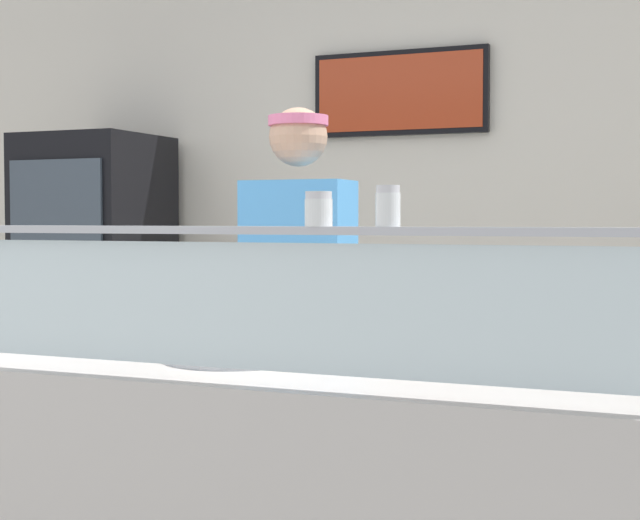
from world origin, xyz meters
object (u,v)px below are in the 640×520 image
at_px(pizza_tray, 235,354).
at_px(pepper_flake_shaker, 388,209).
at_px(worker_figure, 299,319).
at_px(drink_fridge, 95,305).
at_px(pizza_server, 231,348).
at_px(parmesan_shaker, 319,211).

relative_size(pizza_tray, pepper_flake_shaker, 4.34).
height_order(worker_figure, drink_fridge, drink_fridge).
relative_size(pizza_tray, pizza_server, 1.49).
relative_size(pizza_server, pepper_flake_shaker, 2.91).
bearing_deg(pizza_server, drink_fridge, 149.94).
relative_size(pizza_tray, worker_figure, 0.24).
relative_size(pizza_server, drink_fridge, 0.16).
height_order(pizza_server, worker_figure, worker_figure).
distance_m(parmesan_shaker, drink_fridge, 3.02).
bearing_deg(parmesan_shaker, drink_fridge, 135.83).
bearing_deg(pepper_flake_shaker, pizza_tray, 148.58).
xyz_separation_m(parmesan_shaker, drink_fridge, (-2.14, 2.08, -0.48)).
bearing_deg(pepper_flake_shaker, worker_figure, 123.47).
bearing_deg(worker_figure, drink_fridge, 146.74).
xyz_separation_m(worker_figure, drink_fridge, (-1.66, 1.09, -0.10)).
xyz_separation_m(pizza_tray, worker_figure, (-0.07, 0.63, 0.04)).
relative_size(parmesan_shaker, pepper_flake_shaker, 0.87).
bearing_deg(worker_figure, pizza_tray, -83.78).
bearing_deg(drink_fridge, pepper_flake_shaker, -41.93).
bearing_deg(pizza_server, pepper_flake_shaker, -14.62).
height_order(pizza_tray, worker_figure, worker_figure).
distance_m(pizza_tray, parmesan_shaker, 0.69).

